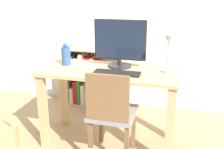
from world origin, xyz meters
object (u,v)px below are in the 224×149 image
at_px(desk_lamp, 168,51).
at_px(basket, 3,136).
at_px(vase, 66,55).
at_px(bookshelf, 87,77).
at_px(keyboard, 117,73).
at_px(monitor, 120,43).
at_px(chair, 111,112).

relative_size(desk_lamp, basket, 0.87).
distance_m(vase, bookshelf, 0.92).
bearing_deg(desk_lamp, keyboard, -165.99).
height_order(monitor, chair, monitor).
height_order(vase, bookshelf, vase).
relative_size(chair, basket, 2.11).
bearing_deg(vase, desk_lamp, -2.70).
relative_size(vase, chair, 0.26).
relative_size(vase, basket, 0.55).
xyz_separation_m(keyboard, desk_lamp, (0.43, 0.11, 0.20)).
bearing_deg(vase, monitor, 8.17).
distance_m(monitor, keyboard, 0.32).
relative_size(vase, desk_lamp, 0.63).
height_order(chair, bookshelf, chair).
bearing_deg(basket, monitor, 24.47).
bearing_deg(monitor, basket, -155.53).
distance_m(keyboard, desk_lamp, 0.49).
relative_size(monitor, keyboard, 1.20).
bearing_deg(vase, bookshelf, 95.46).
bearing_deg(chair, vase, 145.94).
bearing_deg(keyboard, bookshelf, 123.92).
height_order(keyboard, bookshelf, keyboard).
xyz_separation_m(chair, bookshelf, (-0.62, 1.10, -0.09)).
relative_size(monitor, chair, 0.58).
bearing_deg(basket, keyboard, 13.08).
distance_m(desk_lamp, basket, 1.78).
bearing_deg(monitor, vase, -171.83).
bearing_deg(chair, basket, -179.02).
height_order(keyboard, desk_lamp, desk_lamp).
relative_size(keyboard, chair, 0.49).
bearing_deg(vase, basket, -142.61).
bearing_deg(chair, desk_lamp, 29.07).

